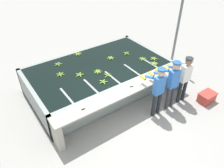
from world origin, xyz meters
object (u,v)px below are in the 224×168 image
object	(u,v)px
banana_bunch_floating_6	(154,63)
support_post_right	(178,28)
banana_bunch_floating_4	(80,75)
banana_bunch_floating_2	(60,74)
knife_0	(134,86)
banana_bunch_floating_7	(103,82)
banana_bunch_floating_9	(111,58)
banana_bunch_floating_10	(108,75)
banana_bunch_floating_11	(127,53)
knife_1	(86,108)
worker_0	(158,88)
worker_1	(172,81)
crate	(207,97)
banana_bunch_floating_0	(143,59)
banana_bunch_floating_1	(78,54)
banana_bunch_floating_3	(98,72)
banana_bunch_floating_8	(58,64)
banana_bunch_floating_5	(154,59)
worker_2	(184,76)

from	to	relation	value
banana_bunch_floating_6	support_post_right	distance (m)	1.76
banana_bunch_floating_4	support_post_right	distance (m)	3.98
banana_bunch_floating_2	knife_0	distance (m)	2.31
banana_bunch_floating_2	banana_bunch_floating_7	distance (m)	1.40
banana_bunch_floating_9	support_post_right	size ratio (longest dim) A/B	0.09
banana_bunch_floating_10	banana_bunch_floating_11	size ratio (longest dim) A/B	0.99
banana_bunch_floating_9	knife_1	xyz separation A→B (m)	(-1.98, -1.74, -0.01)
worker_0	banana_bunch_floating_9	bearing A→B (deg)	91.28
worker_1	knife_1	xyz separation A→B (m)	(-2.58, 0.53, -0.10)
crate	banana_bunch_floating_4	bearing A→B (deg)	142.06
worker_1	banana_bunch_floating_0	distance (m)	1.61
crate	banana_bunch_floating_1	bearing A→B (deg)	125.00
banana_bunch_floating_3	banana_bunch_floating_4	distance (m)	0.58
banana_bunch_floating_4	banana_bunch_floating_6	distance (m)	2.51
banana_bunch_floating_1	banana_bunch_floating_4	world-z (taller)	same
banana_bunch_floating_8	crate	bearing A→B (deg)	-44.82
worker_1	banana_bunch_floating_5	bearing A→B (deg)	66.43
worker_0	support_post_right	size ratio (longest dim) A/B	0.50
banana_bunch_floating_1	banana_bunch_floating_5	xyz separation A→B (m)	(1.99, -1.81, 0.00)
knife_1	crate	distance (m)	4.01
banana_bunch_floating_7	banana_bunch_floating_9	xyz separation A→B (m)	(0.99, 1.04, -0.00)
worker_1	banana_bunch_floating_6	world-z (taller)	worker_1
banana_bunch_floating_9	knife_0	world-z (taller)	banana_bunch_floating_9
worker_2	banana_bunch_floating_3	size ratio (longest dim) A/B	5.65
knife_0	banana_bunch_floating_8	bearing A→B (deg)	118.38
banana_bunch_floating_0	banana_bunch_floating_9	world-z (taller)	same
knife_0	knife_1	bearing A→B (deg)	-179.38
banana_bunch_floating_5	banana_bunch_floating_8	bearing A→B (deg)	151.54
worker_1	crate	world-z (taller)	worker_1
banana_bunch_floating_1	banana_bunch_floating_4	distance (m)	1.36
banana_bunch_floating_3	banana_bunch_floating_7	bearing A→B (deg)	-105.61
banana_bunch_floating_3	banana_bunch_floating_6	world-z (taller)	same
banana_bunch_floating_3	banana_bunch_floating_8	bearing A→B (deg)	126.29
banana_bunch_floating_5	crate	distance (m)	2.13
banana_bunch_floating_7	crate	bearing A→B (deg)	-32.06
banana_bunch_floating_11	crate	world-z (taller)	banana_bunch_floating_11
banana_bunch_floating_0	banana_bunch_floating_5	world-z (taller)	same
banana_bunch_floating_4	banana_bunch_floating_5	distance (m)	2.65
worker_1	banana_bunch_floating_10	bearing A→B (deg)	132.17
banana_bunch_floating_3	crate	size ratio (longest dim) A/B	0.51
banana_bunch_floating_4	support_post_right	xyz separation A→B (m)	(3.91, -0.33, 0.70)
banana_bunch_floating_0	banana_bunch_floating_4	size ratio (longest dim) A/B	1.02
banana_bunch_floating_10	knife_1	xyz separation A→B (m)	(-1.28, -0.90, -0.01)
banana_bunch_floating_4	crate	xyz separation A→B (m)	(3.20, -2.50, -0.74)
worker_1	banana_bunch_floating_6	distance (m)	1.20
banana_bunch_floating_11	support_post_right	xyz separation A→B (m)	(1.86, -0.58, 0.70)
banana_bunch_floating_1	banana_bunch_floating_3	bearing A→B (deg)	-91.77
banana_bunch_floating_4	banana_bunch_floating_7	distance (m)	0.84
banana_bunch_floating_11	knife_0	size ratio (longest dim) A/B	0.82
banana_bunch_floating_1	crate	xyz separation A→B (m)	(2.60, -3.72, -0.74)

